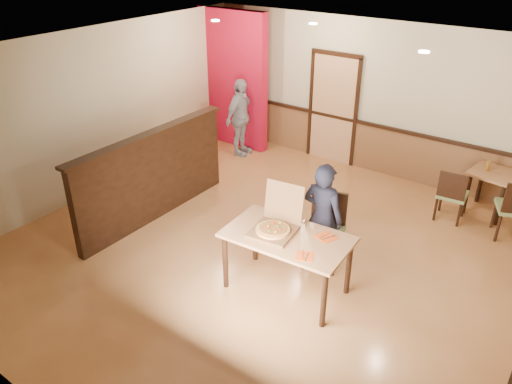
# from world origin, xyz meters

# --- Properties ---
(floor) EXTENTS (7.00, 7.00, 0.00)m
(floor) POSITION_xyz_m (0.00, 0.00, 0.00)
(floor) COLOR tan
(floor) RESTS_ON ground
(ceiling) EXTENTS (7.00, 7.00, 0.00)m
(ceiling) POSITION_xyz_m (0.00, 0.00, 2.80)
(ceiling) COLOR black
(ceiling) RESTS_ON wall_back
(wall_back) EXTENTS (7.00, 0.00, 7.00)m
(wall_back) POSITION_xyz_m (0.00, 3.50, 1.40)
(wall_back) COLOR beige
(wall_back) RESTS_ON floor
(wall_left) EXTENTS (0.00, 7.00, 7.00)m
(wall_left) POSITION_xyz_m (-3.50, 0.00, 1.40)
(wall_left) COLOR beige
(wall_left) RESTS_ON floor
(wainscot_back) EXTENTS (7.00, 0.04, 0.90)m
(wainscot_back) POSITION_xyz_m (0.00, 3.47, 0.45)
(wainscot_back) COLOR brown
(wainscot_back) RESTS_ON floor
(chair_rail_back) EXTENTS (7.00, 0.06, 0.06)m
(chair_rail_back) POSITION_xyz_m (0.00, 3.45, 0.92)
(chair_rail_back) COLOR black
(chair_rail_back) RESTS_ON wall_back
(back_door) EXTENTS (0.90, 0.06, 2.10)m
(back_door) POSITION_xyz_m (-0.80, 3.46, 1.05)
(back_door) COLOR tan
(back_door) RESTS_ON wall_back
(booth_partition) EXTENTS (0.20, 3.10, 1.44)m
(booth_partition) POSITION_xyz_m (-2.00, -0.20, 0.74)
(booth_partition) COLOR black
(booth_partition) RESTS_ON floor
(red_accent_panel) EXTENTS (1.60, 0.20, 2.78)m
(red_accent_panel) POSITION_xyz_m (-2.90, 3.00, 1.40)
(red_accent_panel) COLOR #AC0C28
(red_accent_panel) RESTS_ON floor
(spot_a) EXTENTS (0.14, 0.14, 0.02)m
(spot_a) POSITION_xyz_m (-2.30, 1.80, 2.78)
(spot_a) COLOR #FFE3B2
(spot_a) RESTS_ON ceiling
(spot_b) EXTENTS (0.14, 0.14, 0.02)m
(spot_b) POSITION_xyz_m (-0.80, 2.50, 2.78)
(spot_b) COLOR #FFE3B2
(spot_b) RESTS_ON ceiling
(spot_c) EXTENTS (0.14, 0.14, 0.02)m
(spot_c) POSITION_xyz_m (1.40, 1.50, 2.78)
(spot_c) COLOR #FFE3B2
(spot_c) RESTS_ON ceiling
(main_table) EXTENTS (1.60, 0.98, 0.83)m
(main_table) POSITION_xyz_m (0.72, -0.56, 0.72)
(main_table) COLOR #AD7548
(main_table) RESTS_ON floor
(diner_chair) EXTENTS (0.62, 0.62, 1.03)m
(diner_chair) POSITION_xyz_m (0.81, 0.29, 0.56)
(diner_chair) COLOR #74884F
(diner_chair) RESTS_ON floor
(side_chair_left) EXTENTS (0.47, 0.47, 0.88)m
(side_chair_left) POSITION_xyz_m (1.89, 2.43, 0.48)
(side_chair_left) COLOR #74884F
(side_chair_left) RESTS_ON floor
(side_table) EXTENTS (0.79, 0.79, 0.74)m
(side_table) POSITION_xyz_m (2.33, 3.05, 0.56)
(side_table) COLOR #AD7548
(side_table) RESTS_ON floor
(diner) EXTENTS (0.58, 0.38, 1.57)m
(diner) POSITION_xyz_m (0.83, 0.14, 0.78)
(diner) COLOR black
(diner) RESTS_ON floor
(passerby) EXTENTS (0.45, 0.95, 1.57)m
(passerby) POSITION_xyz_m (-2.43, 2.62, 0.79)
(passerby) COLOR #97969E
(passerby) RESTS_ON floor
(pizza_box) EXTENTS (0.59, 0.67, 0.55)m
(pizza_box) POSITION_xyz_m (0.54, -0.56, 0.90)
(pizza_box) COLOR brown
(pizza_box) RESTS_ON main_table
(pizza) EXTENTS (0.55, 0.55, 0.03)m
(pizza) POSITION_xyz_m (0.55, -0.62, 0.88)
(pizza) COLOR #F1AC57
(pizza) RESTS_ON pizza_box
(napkin_near) EXTENTS (0.26, 0.26, 0.01)m
(napkin_near) POSITION_xyz_m (1.12, -0.81, 0.83)
(napkin_near) COLOR #E94910
(napkin_near) RESTS_ON main_table
(napkin_far) EXTENTS (0.28, 0.28, 0.01)m
(napkin_far) POSITION_xyz_m (1.13, -0.31, 0.83)
(napkin_far) COLOR #E94910
(napkin_far) RESTS_ON main_table
(condiment) EXTENTS (0.07, 0.07, 0.16)m
(condiment) POSITION_xyz_m (2.21, 3.05, 0.82)
(condiment) COLOR #92601A
(condiment) RESTS_ON side_table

